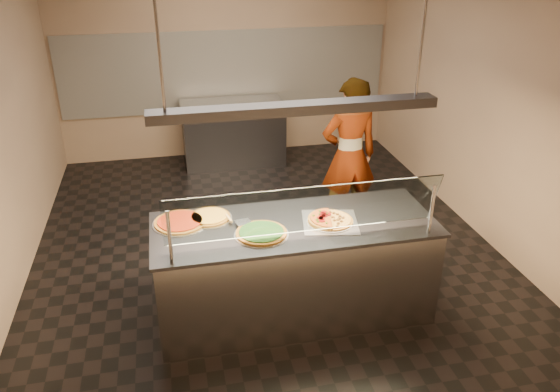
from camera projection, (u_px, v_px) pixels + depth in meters
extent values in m
cube|color=black|center=(265.00, 246.00, 6.16)|extent=(5.00, 6.00, 0.02)
cube|color=tan|center=(226.00, 57.00, 8.14)|extent=(5.00, 0.02, 3.00)
cube|color=tan|center=(370.00, 291.00, 2.85)|extent=(5.00, 0.02, 3.00)
cube|color=tan|center=(488.00, 103.00, 5.98)|extent=(0.02, 6.00, 3.00)
cube|color=silver|center=(227.00, 71.00, 8.20)|extent=(4.90, 0.02, 1.20)
cube|color=#B7B7BC|center=(294.00, 270.00, 4.90)|extent=(2.41, 0.90, 0.90)
cube|color=#3D3D43|center=(294.00, 225.00, 4.70)|extent=(2.45, 0.94, 0.03)
cylinder|color=#B7B7BC|center=(170.00, 237.00, 4.04)|extent=(0.03, 0.03, 0.44)
cylinder|color=#B7B7BC|center=(432.00, 209.00, 4.44)|extent=(0.03, 0.03, 0.44)
cube|color=white|center=(305.00, 210.00, 4.26)|extent=(2.21, 0.18, 0.47)
cube|color=silver|center=(330.00, 222.00, 4.71)|extent=(0.55, 0.55, 0.01)
cylinder|color=silver|center=(330.00, 221.00, 4.70)|extent=(0.41, 0.41, 0.01)
cylinder|color=#5C0707|center=(328.00, 214.00, 4.73)|extent=(0.06, 0.06, 0.01)
cylinder|color=#5C0707|center=(324.00, 212.00, 4.76)|extent=(0.06, 0.06, 0.01)
cylinder|color=#5C0707|center=(322.00, 213.00, 4.73)|extent=(0.06, 0.06, 0.01)
cylinder|color=#5C0707|center=(325.00, 215.00, 4.70)|extent=(0.06, 0.06, 0.01)
cylinder|color=#5C0707|center=(322.00, 216.00, 4.69)|extent=(0.06, 0.06, 0.01)
cylinder|color=#5C0707|center=(320.00, 217.00, 4.67)|extent=(0.06, 0.06, 0.01)
cylinder|color=#5C0707|center=(321.00, 218.00, 4.66)|extent=(0.06, 0.06, 0.01)
cylinder|color=#5C0707|center=(322.00, 220.00, 4.62)|extent=(0.06, 0.06, 0.01)
cube|color=#19590F|center=(327.00, 213.00, 4.73)|extent=(0.02, 0.02, 0.01)
cube|color=#19590F|center=(320.00, 211.00, 4.78)|extent=(0.02, 0.02, 0.01)
cube|color=#19590F|center=(319.00, 214.00, 4.72)|extent=(0.02, 0.02, 0.01)
cube|color=#19590F|center=(313.00, 215.00, 4.70)|extent=(0.02, 0.02, 0.01)
cube|color=#19590F|center=(317.00, 219.00, 4.63)|extent=(0.02, 0.02, 0.01)
cube|color=#19590F|center=(318.00, 221.00, 4.60)|extent=(0.02, 0.02, 0.01)
cube|color=#19590F|center=(326.00, 222.00, 4.58)|extent=(0.02, 0.02, 0.01)
sphere|color=#513014|center=(337.00, 226.00, 4.57)|extent=(0.03, 0.03, 0.03)
sphere|color=#513014|center=(338.00, 223.00, 4.61)|extent=(0.03, 0.03, 0.03)
sphere|color=#513014|center=(334.00, 220.00, 4.66)|extent=(0.03, 0.03, 0.03)
sphere|color=#513014|center=(341.00, 221.00, 4.65)|extent=(0.03, 0.03, 0.03)
sphere|color=#513014|center=(338.00, 220.00, 4.67)|extent=(0.03, 0.03, 0.03)
sphere|color=#513014|center=(339.00, 218.00, 4.69)|extent=(0.03, 0.03, 0.03)
sphere|color=#513014|center=(343.00, 218.00, 4.70)|extent=(0.03, 0.03, 0.03)
sphere|color=#513014|center=(340.00, 216.00, 4.73)|extent=(0.03, 0.03, 0.03)
sphere|color=#513014|center=(333.00, 217.00, 4.71)|extent=(0.03, 0.03, 0.03)
sphere|color=#513014|center=(337.00, 214.00, 4.76)|extent=(0.03, 0.03, 0.03)
sphere|color=#513014|center=(334.00, 213.00, 4.78)|extent=(0.03, 0.03, 0.03)
sphere|color=#513014|center=(330.00, 212.00, 4.80)|extent=(0.03, 0.03, 0.03)
sphere|color=#513014|center=(329.00, 215.00, 4.74)|extent=(0.03, 0.03, 0.03)
cylinder|color=silver|center=(261.00, 234.00, 4.52)|extent=(0.46, 0.46, 0.01)
cylinder|color=brown|center=(261.00, 233.00, 4.51)|extent=(0.43, 0.43, 0.02)
cylinder|color=#123615|center=(261.00, 231.00, 4.50)|extent=(0.37, 0.37, 0.01)
cylinder|color=silver|center=(210.00, 218.00, 4.77)|extent=(0.39, 0.39, 0.01)
cylinder|color=brown|center=(209.00, 217.00, 4.77)|extent=(0.36, 0.36, 0.02)
cylinder|color=gold|center=(209.00, 215.00, 4.76)|extent=(0.31, 0.31, 0.01)
cylinder|color=silver|center=(180.00, 223.00, 4.69)|extent=(0.47, 0.47, 0.01)
cylinder|color=brown|center=(180.00, 222.00, 4.69)|extent=(0.44, 0.44, 0.02)
cylinder|color=#700E07|center=(180.00, 220.00, 4.68)|extent=(0.38, 0.38, 0.01)
cube|color=#B7B7BC|center=(243.00, 222.00, 4.66)|extent=(0.15, 0.13, 0.00)
cylinder|color=tan|center=(229.00, 218.00, 4.71)|extent=(0.05, 0.14, 0.02)
cube|color=#3D3D43|center=(233.00, 134.00, 8.20)|extent=(1.48, 0.70, 0.90)
cube|color=#B7B7BC|center=(232.00, 104.00, 7.99)|extent=(1.52, 0.74, 0.03)
imported|color=#25232A|center=(349.00, 156.00, 6.17)|extent=(0.67, 0.45, 1.80)
cube|color=#3D3D43|center=(296.00, 108.00, 4.25)|extent=(2.30, 0.18, 0.08)
cylinder|color=#B7B7BC|center=(158.00, 42.00, 3.82)|extent=(0.02, 0.02, 1.01)
cylinder|color=#B7B7BC|center=(423.00, 32.00, 4.20)|extent=(0.02, 0.02, 1.01)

